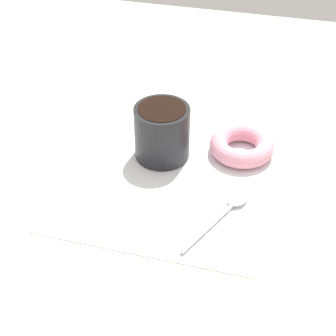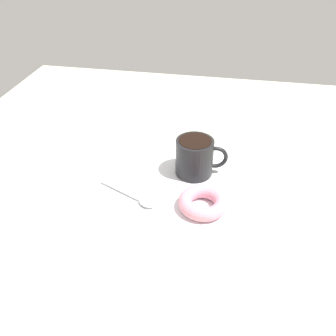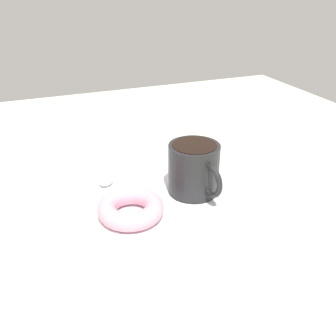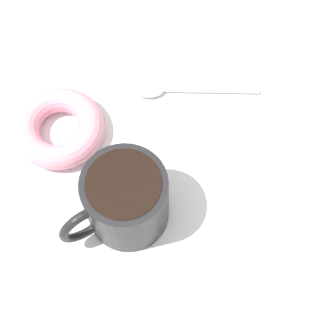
{
  "view_description": "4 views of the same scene",
  "coord_description": "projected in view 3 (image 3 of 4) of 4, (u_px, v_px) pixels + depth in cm",
  "views": [
    {
      "loc": [
        -61.19,
        -15.13,
        52.62
      ],
      "look_at": [
        -0.97,
        -0.08,
        2.3
      ],
      "focal_mm": 60.0,
      "sensor_mm": 36.0,
      "label": 1
    },
    {
      "loc": [
        11.34,
        -65.7,
        49.66
      ],
      "look_at": [
        -0.97,
        -0.08,
        2.3
      ],
      "focal_mm": 40.0,
      "sensor_mm": 36.0,
      "label": 2
    },
    {
      "loc": [
        52.49,
        -21.39,
        32.23
      ],
      "look_at": [
        -0.97,
        -0.08,
        2.3
      ],
      "focal_mm": 40.0,
      "sensor_mm": 36.0,
      "label": 3
    },
    {
      "loc": [
        8.56,
        21.3,
        55.49
      ],
      "look_at": [
        -0.97,
        -0.08,
        2.3
      ],
      "focal_mm": 60.0,
      "sensor_mm": 36.0,
      "label": 4
    }
  ],
  "objects": [
    {
      "name": "ground_plane",
      "position": [
        170.0,
        187.0,
        0.66
      ],
      "size": [
        120.0,
        120.0,
        2.0
      ],
      "primitive_type": "cube",
      "color": "beige"
    },
    {
      "name": "donut",
      "position": [
        131.0,
        208.0,
        0.55
      ],
      "size": [
        9.81,
        9.81,
        2.76
      ],
      "primitive_type": "torus",
      "color": "pink",
      "rests_on": "napkin"
    },
    {
      "name": "spoon",
      "position": [
        109.0,
        175.0,
        0.66
      ],
      "size": [
        13.65,
        7.45,
        0.9
      ],
      "color": "silver",
      "rests_on": "napkin"
    },
    {
      "name": "coffee_cup",
      "position": [
        194.0,
        168.0,
        0.6
      ],
      "size": [
        11.44,
        8.25,
        8.29
      ],
      "color": "black",
      "rests_on": "napkin"
    },
    {
      "name": "napkin",
      "position": [
        168.0,
        179.0,
        0.66
      ],
      "size": [
        30.56,
        30.56,
        0.3
      ],
      "primitive_type": "cube",
      "rotation": [
        0.0,
        0.0,
        -0.02
      ],
      "color": "white",
      "rests_on": "ground_plane"
    }
  ]
}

